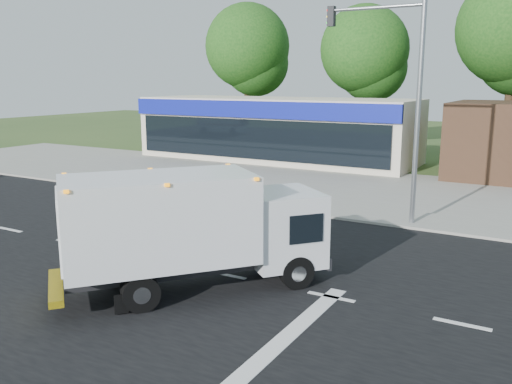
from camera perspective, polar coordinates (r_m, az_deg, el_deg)
ground at (r=14.70m, az=-3.12°, el=-8.77°), size 120.00×120.00×0.00m
road_asphalt at (r=14.70m, az=-3.12°, el=-8.75°), size 60.00×14.00×0.02m
sidewalk at (r=21.72m, az=8.74°, el=-1.95°), size 60.00×2.40×0.12m
parking_apron at (r=27.10m, az=13.20°, el=0.49°), size 60.00×9.00×0.02m
lane_markings at (r=12.96m, az=-1.32°, el=-11.56°), size 55.20×7.00×0.01m
ems_box_truck at (r=13.31m, az=-7.01°, el=-3.34°), size 5.83×6.42×2.95m
emergency_worker at (r=16.93m, az=-15.99°, el=-3.22°), size 0.72×0.75×1.85m
retail_strip_mall at (r=35.67m, az=2.16°, el=6.67°), size 18.00×6.20×4.00m
traffic_signal_pole at (r=19.82m, az=14.99°, el=10.70°), size 3.51×0.25×8.00m
background_trees at (r=40.63m, az=18.53°, el=14.28°), size 36.77×7.39×12.10m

